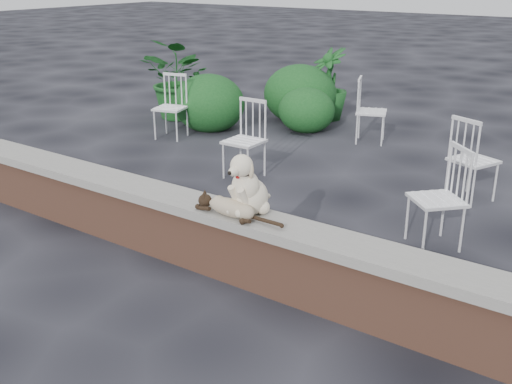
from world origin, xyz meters
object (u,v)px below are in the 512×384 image
Objects in this scene: chair_c at (474,159)px; potted_plant_b at (328,84)px; chair_d at (437,198)px; cat at (231,207)px; chair_b at (244,140)px; potted_plant_a at (180,79)px; chair_e at (371,111)px; chair_a at (170,107)px; dog at (251,182)px.

potted_plant_b reaches higher than chair_c.
cat is at bearing -80.49° from chair_d.
cat is 2.63m from chair_b.
chair_b is at bearing -34.72° from potted_plant_a.
chair_e reaches higher than cat.
potted_plant_b reaches higher than cat.
chair_c is (1.01, 2.99, -0.19)m from cat.
potted_plant_a reaches higher than chair_b.
chair_a is (-3.44, 3.01, -0.19)m from cat.
chair_e is at bearing 75.25° from chair_b.
potted_plant_b reaches higher than dog.
chair_a is at bearing -153.39° from chair_d.
chair_a is 1.00× the size of chair_c.
dog is 3.02m from chair_c.
potted_plant_b is at bearing 173.94° from chair_d.
chair_c is at bearing 75.52° from cat.
chair_c reaches higher than cat.
cat is at bearing -68.65° from potted_plant_b.
dog is 4.55m from chair_a.
chair_a is 4.74m from chair_d.
chair_e is (0.57, 2.34, 0.00)m from chair_b.
dog is at bearing 171.74° from chair_e.
chair_a and chair_e have the same top height.
potted_plant_a is at bearing 77.55° from chair_e.
chair_c is 1.00× the size of chair_e.
potted_plant_a reaches higher than chair_e.
cat is at bearing -56.83° from chair_b.
chair_e is (-1.91, 1.51, 0.00)m from chair_c.
potted_plant_a reaches higher than potted_plant_b.
chair_d and chair_c have the same top height.
dog is at bearing -67.35° from potted_plant_b.
chair_a is at bearing 23.30° from chair_c.
cat is 1.01× the size of chair_d.
chair_d is 1.00× the size of chair_c.
dog is at bearing -81.08° from chair_d.
dog is 0.55× the size of chair_c.
chair_e is at bearing 105.45° from cat.
chair_b is 2.63m from chair_d.
chair_e is (-1.99, 2.90, 0.00)m from chair_d.
chair_d is 0.70× the size of potted_plant_a.
chair_e is 1.52m from potted_plant_b.
chair_c is at bearing -37.66° from potted_plant_b.
potted_plant_b is (-2.11, 5.41, -0.07)m from cat.
dog is 5.73m from potted_plant_a.
chair_b is (1.97, -0.84, 0.00)m from chair_a.
dog is at bearing -54.76° from chair_a.
cat is at bearing 94.78° from chair_c.
chair_a is 0.79× the size of potted_plant_b.
chair_d is 1.00× the size of chair_e.
chair_a and chair_c have the same top height.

